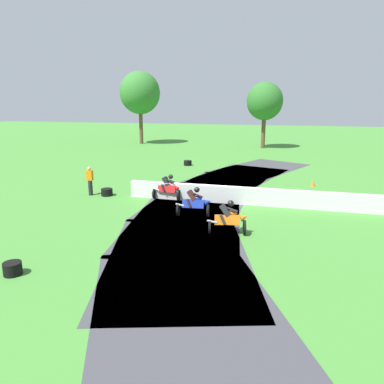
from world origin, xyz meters
TOP-DOWN VIEW (x-y plane):
  - ground_plane at (0.00, 0.00)m, footprint 120.00×120.00m
  - track_asphalt at (1.05, -0.03)m, footprint 9.36×30.55m
  - safety_barrier at (5.35, -0.18)m, footprint 18.37×0.90m
  - motorcycle_lead_red at (-1.66, -0.01)m, footprint 1.70×0.85m
  - motorcycle_chase_blue at (0.36, -2.54)m, footprint 1.68×0.89m
  - motorcycle_trailing_orange at (2.21, -4.52)m, footprint 1.67×0.99m
  - tire_stack_near at (-3.17, 10.43)m, footprint 0.64×0.64m
  - tire_stack_mid_a at (-5.28, -0.06)m, footprint 0.64×0.64m
  - tire_stack_mid_b at (-3.82, -9.68)m, footprint 0.56×0.56m
  - track_marshal at (-6.22, -0.16)m, footprint 0.34×0.24m
  - traffic_cone at (6.19, 4.94)m, footprint 0.28×0.28m
  - tree_far_left at (-12.24, 23.89)m, footprint 4.71×4.71m
  - tree_far_right at (2.25, 23.02)m, footprint 3.85×3.85m

SIDE VIEW (x-z plane):
  - ground_plane at x=0.00m, z-range 0.00..0.00m
  - track_asphalt at x=1.05m, z-range 0.00..0.01m
  - tire_stack_near at x=-3.17m, z-range 0.00..0.40m
  - tire_stack_mid_a at x=-5.28m, z-range 0.00..0.40m
  - tire_stack_mid_b at x=-3.82m, z-range 0.00..0.40m
  - traffic_cone at x=6.19m, z-range 0.00..0.44m
  - safety_barrier at x=5.35m, z-range 0.00..0.90m
  - motorcycle_chase_blue at x=0.36m, z-range -0.08..1.35m
  - motorcycle_trailing_orange at x=2.21m, z-range -0.07..1.36m
  - motorcycle_lead_red at x=-1.66m, z-range -0.07..1.36m
  - track_marshal at x=-6.22m, z-range 0.00..1.63m
  - tree_far_right at x=2.25m, z-range 1.47..8.53m
  - tree_far_left at x=-12.24m, z-range 1.72..10.14m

